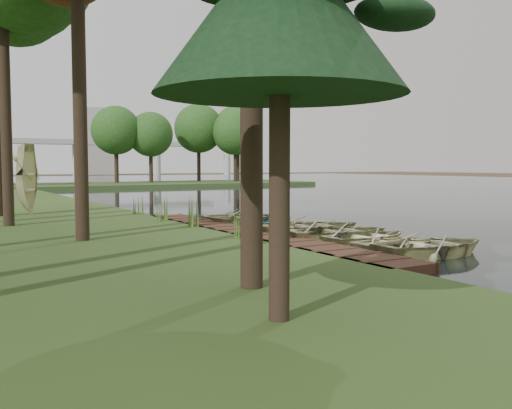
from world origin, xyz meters
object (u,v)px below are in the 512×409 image
boardwalk (248,236)px  rowboat_2 (368,234)px  rowboat_0 (434,243)px  stored_rowboat (29,207)px  rowboat_1 (399,241)px

boardwalk → rowboat_2: bearing=-52.0°
boardwalk → rowboat_0: (2.74, -6.05, 0.29)m
boardwalk → stored_rowboat: 12.84m
boardwalk → rowboat_2: size_ratio=4.74×
rowboat_0 → rowboat_1: rowboat_0 is taller
boardwalk → stored_rowboat: bearing=115.6°
stored_rowboat → rowboat_2: bearing=-117.2°
boardwalk → stored_rowboat: stored_rowboat is taller
rowboat_2 → stored_rowboat: stored_rowboat is taller
rowboat_2 → stored_rowboat: size_ratio=0.99×
boardwalk → rowboat_2: (2.63, -3.37, 0.25)m
boardwalk → rowboat_2: 4.28m
rowboat_0 → stored_rowboat: bearing=30.4°
rowboat_0 → rowboat_2: bearing=7.4°
rowboat_2 → boardwalk: bearing=33.9°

